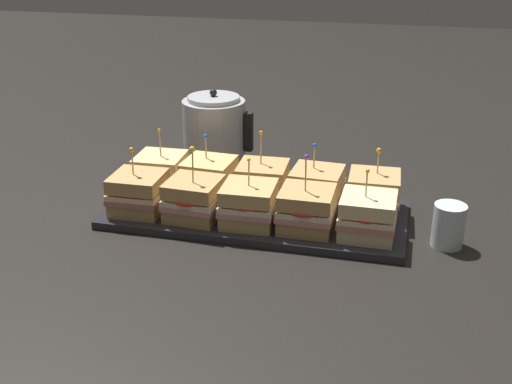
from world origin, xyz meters
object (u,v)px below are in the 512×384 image
serving_platter (256,214)px  sandwich_front_left (194,199)px  sandwich_front_center (249,205)px  sandwich_back_right (317,188)px  sandwich_front_far_left (139,193)px  drinking_glass (448,226)px  sandwich_back_far_left (161,173)px  sandwich_back_center (261,182)px  kettle_steel (215,131)px  sandwich_back_far_right (374,193)px  sandwich_front_right (307,210)px  sandwich_back_left (209,178)px  sandwich_front_far_right (368,216)px

serving_platter → sandwich_front_left: 0.15m
sandwich_front_center → serving_platter: bearing=90.8°
sandwich_front_center → sandwich_back_right: 0.18m
sandwich_front_far_left → drinking_glass: (0.67, 0.03, -0.02)m
sandwich_back_far_left → sandwich_back_center: (0.25, -0.00, 0.00)m
sandwich_back_far_left → drinking_glass: sandwich_back_far_left is taller
kettle_steel → sandwich_back_far_right: bearing=-29.8°
drinking_glass → sandwich_front_center: bearing=-175.8°
serving_platter → sandwich_back_far_right: sandwich_back_far_right is taller
serving_platter → sandwich_back_center: size_ratio=4.02×
serving_platter → sandwich_front_center: size_ratio=4.46×
sandwich_back_far_left → kettle_steel: size_ratio=0.75×
sandwich_back_center → sandwich_back_right: size_ratio=1.13×
serving_platter → sandwich_back_far_left: bearing=165.5°
sandwich_front_left → kettle_steel: 0.40m
sandwich_front_left → sandwich_front_center: 0.12m
sandwich_back_right → kettle_steel: (-0.32, 0.26, 0.03)m
sandwich_front_right → sandwich_back_left: size_ratio=1.15×
sandwich_back_far_left → sandwich_back_center: size_ratio=0.94×
sandwich_front_far_right → kettle_steel: (-0.45, 0.38, 0.03)m
sandwich_back_far_left → sandwich_back_left: 0.12m
sandwich_front_far_left → sandwich_front_center: bearing=-0.3°
sandwich_front_left → sandwich_back_far_right: size_ratio=1.15×
serving_platter → drinking_glass: 0.42m
sandwich_front_right → sandwich_back_far_left: sandwich_front_right is taller
sandwich_front_right → sandwich_back_far_left: 0.40m
sandwich_back_far_right → drinking_glass: 0.19m
sandwich_front_far_left → sandwich_front_right: 0.38m
sandwich_front_left → sandwich_back_left: (-0.01, 0.13, -0.00)m
drinking_glass → sandwich_front_far_right: bearing=-170.1°
serving_platter → sandwich_front_far_right: bearing=-13.9°
sandwich_front_far_right → sandwich_back_left: sandwich_front_far_right is taller
sandwich_back_center → sandwich_back_right: sandwich_back_center is taller
serving_platter → sandwich_front_right: 0.15m
sandwich_front_right → kettle_steel: (-0.32, 0.38, 0.03)m
sandwich_front_center → sandwich_front_far_right: bearing=0.4°
sandwich_back_center → sandwich_back_far_right: 0.26m
sandwich_front_left → drinking_glass: size_ratio=1.85×
sandwich_front_far_left → sandwich_back_far_left: bearing=89.1°
sandwich_front_far_left → kettle_steel: kettle_steel is taller
sandwich_front_center → sandwich_back_right: (0.13, 0.13, 0.00)m
sandwich_front_left → sandwich_back_far_left: bearing=134.6°
sandwich_front_left → sandwich_back_right: sandwich_front_left is taller
sandwich_front_center → sandwich_back_center: (-0.00, 0.13, 0.00)m
serving_platter → sandwich_front_right: size_ratio=3.96×
sandwich_front_far_right → sandwich_back_far_left: sandwich_back_far_left is taller
sandwich_front_far_right → drinking_glass: bearing=9.9°
sandwich_back_right → drinking_glass: sandwich_back_right is taller
serving_platter → sandwich_back_left: size_ratio=4.53×
serving_platter → sandwich_back_right: (0.13, 0.06, 0.05)m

